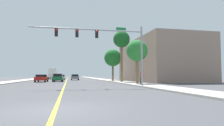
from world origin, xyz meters
name	(u,v)px	position (x,y,z in m)	size (l,w,h in m)	color
ground	(67,80)	(0.00, 42.00, 0.00)	(192.00, 192.00, 0.00)	#47474C
sidewalk_left	(25,80)	(-9.46, 42.00, 0.07)	(2.98, 168.00, 0.15)	beige
sidewalk_right	(105,80)	(9.46, 42.00, 0.07)	(2.98, 168.00, 0.15)	#B2ADA3
lane_marking_center	(67,80)	(0.00, 42.00, 0.00)	(0.16, 144.00, 0.01)	yellow
building_right_near	(158,61)	(19.25, 31.48, 4.25)	(11.47, 22.65, 8.50)	gray
traffic_signal_mast	(106,40)	(4.30, 12.92, 5.00)	(11.95, 0.36, 6.54)	gray
palm_near	(137,51)	(9.70, 18.22, 4.60)	(2.96, 2.96, 6.01)	brown
palm_mid	(122,40)	(9.37, 25.21, 7.33)	(2.89, 2.89, 8.79)	brown
palm_far	(113,58)	(9.38, 32.21, 4.81)	(3.55, 3.55, 6.47)	brown
car_white	(62,77)	(-1.46, 51.10, 0.71)	(1.85, 4.30, 1.35)	white
car_gray	(75,77)	(2.03, 43.52, 0.75)	(1.92, 4.43, 1.44)	slate
car_yellow	(59,77)	(-1.77, 41.25, 0.71)	(1.84, 4.20, 1.34)	gold
car_red	(42,78)	(-4.42, 30.96, 0.72)	(2.03, 4.55, 1.37)	red
car_green	(58,78)	(-1.52, 32.04, 0.79)	(1.99, 3.94, 1.53)	#196638
delivery_truck	(53,74)	(-4.43, 58.23, 1.71)	(2.47, 8.69, 3.23)	silver
pedestrian	(141,77)	(9.21, 15.25, 1.05)	(0.38, 0.38, 1.80)	black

